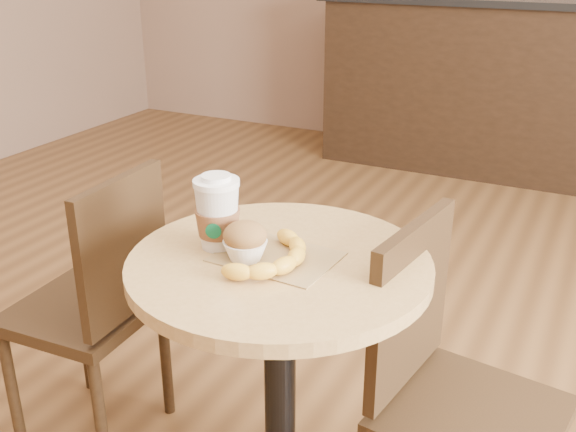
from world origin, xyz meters
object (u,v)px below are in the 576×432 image
object	(u,v)px
cafe_table	(280,360)
coffee_cup	(218,215)
chair_left	(98,301)
banana	(276,256)
muffin	(245,241)
chair_right	(448,390)

from	to	relation	value
cafe_table	coffee_cup	xyz separation A→B (m)	(-0.14, -0.01, 0.32)
chair_left	coffee_cup	distance (m)	0.60
coffee_cup	cafe_table	bearing A→B (deg)	-18.47
chair_left	banana	xyz separation A→B (m)	(0.61, -0.13, 0.32)
muffin	coffee_cup	bearing A→B (deg)	159.16
cafe_table	chair_left	size ratio (longest dim) A/B	0.92
banana	muffin	bearing A→B (deg)	-163.28
muffin	banana	xyz separation A→B (m)	(0.07, 0.01, -0.02)
coffee_cup	muffin	xyz separation A→B (m)	(0.08, -0.03, -0.03)
banana	cafe_table	bearing A→B (deg)	115.65
cafe_table	muffin	world-z (taller)	muffin
chair_left	muffin	xyz separation A→B (m)	(0.55, -0.13, 0.35)
coffee_cup	muffin	size ratio (longest dim) A/B	1.76
chair_right	chair_left	bearing A→B (deg)	100.61
cafe_table	muffin	distance (m)	0.30
cafe_table	chair_right	xyz separation A→B (m)	(0.34, 0.13, -0.05)
chair_right	banana	xyz separation A→B (m)	(-0.34, -0.16, 0.32)
banana	chair_right	bearing A→B (deg)	35.72
cafe_table	coffee_cup	world-z (taller)	coffee_cup
cafe_table	muffin	bearing A→B (deg)	-147.09
cafe_table	banana	distance (m)	0.27
cafe_table	banana	size ratio (longest dim) A/B	3.01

